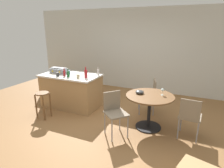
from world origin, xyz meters
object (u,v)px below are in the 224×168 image
folding_chair_far (190,115)px  toolbox (59,70)px  folding_chair_left (149,93)px  cup_1 (58,74)px  serving_bowl (140,92)px  bottle_0 (68,74)px  bottle_2 (64,73)px  wooden_stool (43,100)px  dining_table (150,103)px  wine_glass (163,90)px  bottle_3 (98,72)px  bottle_1 (86,74)px  cup_0 (78,76)px  cup_2 (69,72)px  folding_chair_near (115,110)px  kitchen_island (72,90)px

folding_chair_far → toolbox: size_ratio=1.83×
folding_chair_left → cup_1: (-2.22, -0.72, 0.43)m
serving_bowl → bottle_0: bearing=177.9°
cup_1 → bottle_2: bearing=32.7°
wooden_stool → serving_bowl: 2.28m
dining_table → wine_glass: size_ratio=6.97×
wooden_stool → bottle_0: bottle_0 is taller
folding_chair_far → bottle_3: bearing=163.0°
bottle_1 → cup_0: bottle_1 is taller
wooden_stool → bottle_3: bearing=53.0°
cup_2 → folding_chair_far: bearing=-8.2°
bottle_0 → bottle_2: size_ratio=0.99×
dining_table → bottle_1: bottle_1 is taller
folding_chair_left → bottle_3: bearing=-173.6°
dining_table → folding_chair_near: (-0.56, -0.55, -0.04)m
folding_chair_near → cup_2: 1.96m
kitchen_island → bottle_0: 0.58m
dining_table → bottle_3: bottle_3 is taller
cup_2 → cup_1: bearing=-113.1°
wine_glass → wooden_stool: bearing=-165.5°
wooden_stool → bottle_0: (0.29, 0.65, 0.52)m
folding_chair_far → bottle_1: (-2.46, 0.31, 0.50)m
cup_1 → wine_glass: bearing=2.1°
bottle_0 → bottle_2: bearing=167.8°
bottle_0 → toolbox: bearing=153.6°
cup_2 → serving_bowl: size_ratio=0.64×
bottle_2 → folding_chair_far: bearing=-4.4°
cup_0 → cup_2: 0.52m
kitchen_island → wooden_stool: (-0.19, -0.87, 0.00)m
wooden_stool → wine_glass: size_ratio=4.40×
toolbox → cup_0: 0.84m
folding_chair_near → wine_glass: bearing=40.1°
dining_table → cup_2: cup_2 is taller
dining_table → folding_chair_far: size_ratio=1.18×
folding_chair_left → bottle_2: 2.22m
bottle_0 → wine_glass: bottle_0 is taller
dining_table → toolbox: bearing=172.7°
cup_2 → cup_0: bearing=-28.2°
cup_1 → cup_2: 0.32m
bottle_1 → bottle_3: size_ratio=1.37×
kitchen_island → dining_table: size_ratio=1.56×
cup_0 → kitchen_island: bearing=149.7°
wooden_stool → bottle_2: bottle_2 is taller
dining_table → toolbox: 2.66m
folding_chair_near → serving_bowl: size_ratio=4.88×
dining_table → cup_0: 1.85m
dining_table → serving_bowl: (-0.23, 0.02, 0.21)m
kitchen_island → folding_chair_left: size_ratio=1.81×
folding_chair_near → toolbox: bearing=156.8°
folding_chair_far → bottle_0: size_ratio=4.11×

